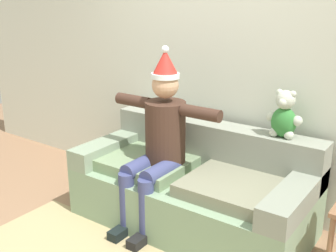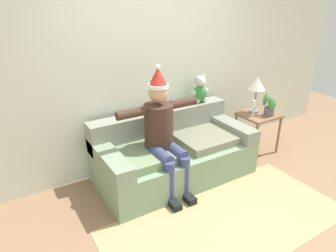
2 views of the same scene
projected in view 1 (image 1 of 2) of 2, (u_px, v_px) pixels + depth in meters
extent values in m
cube|color=silver|center=(230.00, 58.00, 3.65)|extent=(7.00, 0.10, 2.70)
cube|color=gray|center=(191.00, 201.00, 3.53)|extent=(1.97, 0.95, 0.43)
cube|color=gray|center=(213.00, 144.00, 3.68)|extent=(1.97, 0.24, 0.39)
cube|color=gray|center=(113.00, 147.00, 3.92)|extent=(0.22, 0.95, 0.17)
cube|color=gray|center=(295.00, 196.00, 2.95)|extent=(0.22, 0.95, 0.17)
cube|color=gray|center=(146.00, 162.00, 3.65)|extent=(0.79, 0.66, 0.10)
cube|color=gray|center=(237.00, 188.00, 3.16)|extent=(0.79, 0.66, 0.10)
cylinder|color=#422B20|center=(165.00, 132.00, 3.48)|extent=(0.34, 0.34, 0.52)
sphere|color=tan|center=(165.00, 85.00, 3.35)|extent=(0.22, 0.22, 0.22)
cylinder|color=white|center=(165.00, 76.00, 3.33)|extent=(0.23, 0.23, 0.04)
cone|color=red|center=(165.00, 62.00, 3.30)|extent=(0.21, 0.21, 0.20)
sphere|color=white|center=(165.00, 49.00, 3.27)|extent=(0.06, 0.06, 0.06)
cylinder|color=#3E4473|center=(142.00, 165.00, 3.45)|extent=(0.14, 0.40, 0.14)
cylinder|color=#3E4473|center=(127.00, 203.00, 3.38)|extent=(0.13, 0.13, 0.53)
cube|color=black|center=(121.00, 232.00, 3.39)|extent=(0.10, 0.24, 0.08)
cylinder|color=#3E4473|center=(161.00, 171.00, 3.34)|extent=(0.14, 0.40, 0.14)
cylinder|color=#3E4473|center=(146.00, 210.00, 3.27)|extent=(0.13, 0.13, 0.53)
cube|color=black|center=(140.00, 240.00, 3.27)|extent=(0.10, 0.24, 0.08)
cylinder|color=#422B20|center=(134.00, 101.00, 3.60)|extent=(0.34, 0.10, 0.10)
cylinder|color=#422B20|center=(201.00, 113.00, 3.22)|extent=(0.34, 0.10, 0.10)
ellipsoid|color=#327B34|center=(284.00, 122.00, 3.24)|extent=(0.20, 0.16, 0.24)
sphere|color=beige|center=(286.00, 100.00, 3.19)|extent=(0.15, 0.15, 0.15)
sphere|color=beige|center=(283.00, 103.00, 3.14)|extent=(0.07, 0.07, 0.07)
sphere|color=beige|center=(280.00, 92.00, 3.20)|extent=(0.05, 0.05, 0.05)
sphere|color=beige|center=(293.00, 94.00, 3.14)|extent=(0.05, 0.05, 0.05)
sphere|color=beige|center=(271.00, 116.00, 3.29)|extent=(0.08, 0.08, 0.08)
sphere|color=beige|center=(274.00, 132.00, 3.28)|extent=(0.08, 0.08, 0.08)
sphere|color=beige|center=(297.00, 121.00, 3.17)|extent=(0.08, 0.08, 0.08)
sphere|color=beige|center=(289.00, 135.00, 3.21)|extent=(0.08, 0.08, 0.08)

